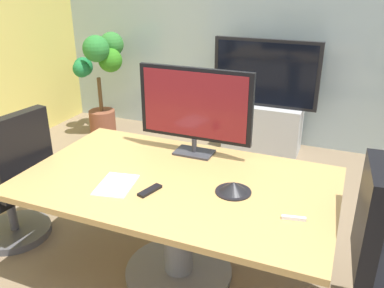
{
  "coord_description": "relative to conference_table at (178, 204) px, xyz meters",
  "views": [
    {
      "loc": [
        1.01,
        -2.04,
        1.99
      ],
      "look_at": [
        0.04,
        0.32,
        0.9
      ],
      "focal_mm": 37.95,
      "sensor_mm": 36.0,
      "label": 1
    }
  ],
  "objects": [
    {
      "name": "office_chair_left",
      "position": [
        -1.32,
        -0.11,
        -0.11
      ],
      "size": [
        0.62,
        0.6,
        1.09
      ],
      "rotation": [
        0.0,
        0.0,
        -1.71
      ],
      "color": "#4C4C51",
      "rests_on": "ground"
    },
    {
      "name": "potted_plant",
      "position": [
        -2.02,
        2.13,
        0.28
      ],
      "size": [
        0.68,
        0.65,
        1.3
      ],
      "color": "brown",
      "rests_on": "ground"
    },
    {
      "name": "remote_control",
      "position": [
        -0.09,
        -0.21,
        0.19
      ],
      "size": [
        0.09,
        0.18,
        0.02
      ],
      "primitive_type": "cube",
      "rotation": [
        0.0,
        0.0,
        -0.28
      ],
      "color": "black",
      "rests_on": "conference_table"
    },
    {
      "name": "whiteboard_marker",
      "position": [
        0.77,
        -0.18,
        0.19
      ],
      "size": [
        0.13,
        0.04,
        0.02
      ],
      "primitive_type": "cube",
      "rotation": [
        0.0,
        0.0,
        0.2
      ],
      "color": "silver",
      "rests_on": "conference_table"
    },
    {
      "name": "paper_notepad",
      "position": [
        -0.32,
        -0.22,
        0.19
      ],
      "size": [
        0.26,
        0.33,
        0.01
      ],
      "primitive_type": "cube",
      "rotation": [
        0.0,
        0.0,
        0.19
      ],
      "color": "white",
      "rests_on": "conference_table"
    },
    {
      "name": "conference_table",
      "position": [
        0.0,
        0.0,
        0.0
      ],
      "size": [
        2.0,
        1.19,
        0.75
      ],
      "color": "#B2894C",
      "rests_on": "ground"
    },
    {
      "name": "tv_monitor",
      "position": [
        -0.05,
        0.42,
        0.54
      ],
      "size": [
        0.84,
        0.18,
        0.64
      ],
      "color": "#333338",
      "rests_on": "conference_table"
    },
    {
      "name": "wall_back_glass_partition",
      "position": [
        -0.04,
        2.74,
        0.83
      ],
      "size": [
        5.65,
        0.1,
        2.79
      ],
      "primitive_type": "cube",
      "color": "#9EB2B7",
      "rests_on": "ground"
    },
    {
      "name": "ground_plane",
      "position": [
        -0.04,
        -0.07,
        -0.57
      ],
      "size": [
        6.65,
        6.65,
        0.0
      ],
      "primitive_type": "plane",
      "color": "#7A664C"
    },
    {
      "name": "wall_display_unit",
      "position": [
        0.02,
        2.39,
        -0.13
      ],
      "size": [
        1.2,
        0.36,
        1.31
      ],
      "color": "#B7BABC",
      "rests_on": "ground"
    },
    {
      "name": "conference_phone",
      "position": [
        0.38,
        -0.02,
        0.21
      ],
      "size": [
        0.22,
        0.22,
        0.07
      ],
      "color": "black",
      "rests_on": "conference_table"
    }
  ]
}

